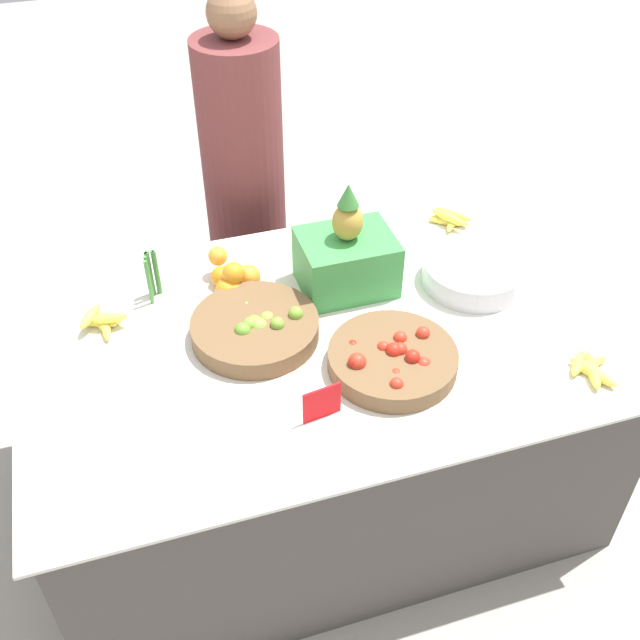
{
  "coord_description": "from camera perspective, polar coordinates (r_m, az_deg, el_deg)",
  "views": [
    {
      "loc": [
        -0.52,
        -1.64,
        2.28
      ],
      "look_at": [
        0.0,
        0.0,
        0.79
      ],
      "focal_mm": 42.0,
      "sensor_mm": 36.0,
      "label": 1
    }
  ],
  "objects": [
    {
      "name": "ground_plane",
      "position": [
        2.86,
        0.0,
        -12.13
      ],
      "size": [
        12.0,
        12.0,
        0.0
      ],
      "primitive_type": "plane",
      "color": "#ADA599"
    },
    {
      "name": "market_table",
      "position": [
        2.57,
        0.0,
        -7.13
      ],
      "size": [
        1.82,
        1.17,
        0.74
      ],
      "color": "#4C4742",
      "rests_on": "ground_plane"
    },
    {
      "name": "lime_bowl",
      "position": [
        2.28,
        -4.94,
        -0.62
      ],
      "size": [
        0.39,
        0.39,
        0.09
      ],
      "color": "brown",
      "rests_on": "market_table"
    },
    {
      "name": "tomato_basket",
      "position": [
        2.18,
        5.52,
        -3.0
      ],
      "size": [
        0.38,
        0.38,
        0.09
      ],
      "color": "brown",
      "rests_on": "market_table"
    },
    {
      "name": "orange_pile",
      "position": [
        2.45,
        -6.73,
        3.06
      ],
      "size": [
        0.16,
        0.21,
        0.12
      ],
      "color": "orange",
      "rests_on": "market_table"
    },
    {
      "name": "metal_bowl",
      "position": [
        2.53,
        11.59,
        3.56
      ],
      "size": [
        0.34,
        0.34,
        0.08
      ],
      "color": "silver",
      "rests_on": "market_table"
    },
    {
      "name": "price_sign",
      "position": [
        2.02,
        0.14,
        -6.35
      ],
      "size": [
        0.11,
        0.02,
        0.11
      ],
      "rotation": [
        0.0,
        0.0,
        0.15
      ],
      "color": "red",
      "rests_on": "market_table"
    },
    {
      "name": "produce_crate",
      "position": [
        2.42,
        2.04,
        4.75
      ],
      "size": [
        0.3,
        0.24,
        0.38
      ],
      "color": "green",
      "rests_on": "market_table"
    },
    {
      "name": "veg_bundle",
      "position": [
        2.46,
        -12.72,
        3.36
      ],
      "size": [
        0.05,
        0.06,
        0.17
      ],
      "color": "#428438",
      "rests_on": "market_table"
    },
    {
      "name": "banana_bunch_front_center",
      "position": [
        2.3,
        19.83,
        -3.49
      ],
      "size": [
        0.15,
        0.18,
        0.03
      ],
      "color": "#EFDB4C",
      "rests_on": "market_table"
    },
    {
      "name": "banana_bunch_front_right",
      "position": [
        2.41,
        -16.31,
        -0.05
      ],
      "size": [
        0.16,
        0.15,
        0.06
      ],
      "color": "#EFDB4C",
      "rests_on": "market_table"
    },
    {
      "name": "banana_bunch_back_center",
      "position": [
        2.81,
        9.87,
        7.61
      ],
      "size": [
        0.15,
        0.15,
        0.05
      ],
      "color": "#EFDB4C",
      "rests_on": "market_table"
    },
    {
      "name": "vendor_person",
      "position": [
        3.06,
        -5.71,
        9.3
      ],
      "size": [
        0.32,
        0.32,
        1.5
      ],
      "color": "brown",
      "rests_on": "ground_plane"
    }
  ]
}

